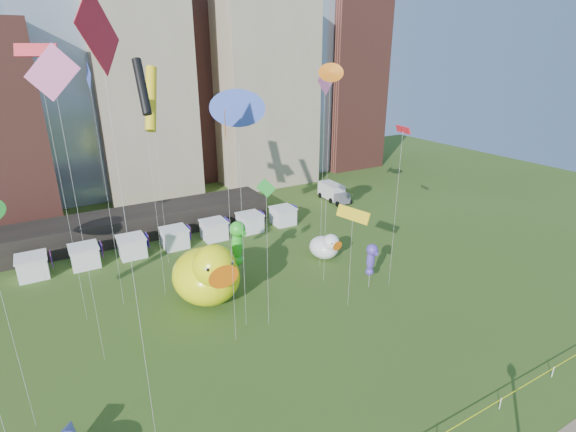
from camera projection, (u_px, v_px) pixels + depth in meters
skyline at (123, 57)px, 65.82m from camera, size 101.00×23.00×68.00m
pavilion at (121, 226)px, 54.45m from camera, size 38.00×6.00×3.20m
vendor_tents at (175, 238)px, 52.13m from camera, size 33.24×2.80×2.40m
big_duck at (208, 274)px, 39.83m from camera, size 6.30×8.44×6.48m
small_duck at (325, 246)px, 49.06m from camera, size 3.54×4.41×3.23m
seahorse_green at (238, 240)px, 42.92m from camera, size 1.77×2.13×6.62m
seahorse_purple at (371, 257)px, 42.25m from camera, size 1.35×1.57×4.74m
box_truck at (333, 192)px, 68.76m from camera, size 2.66×6.17×2.59m
kite_0 at (36, 53)px, 30.34m from camera, size 2.78×1.65×22.66m
kite_3 at (266, 194)px, 33.34m from camera, size 1.48×0.49×13.10m
kite_4 at (151, 99)px, 42.22m from camera, size 2.66×3.71×20.93m
kite_5 at (238, 108)px, 31.01m from camera, size 2.50×1.63×19.67m
kite_6 at (330, 74)px, 37.58m from camera, size 0.96×1.51×21.24m
kite_8 at (100, 42)px, 17.84m from camera, size 2.07×2.85×24.55m
kite_9 at (325, 87)px, 41.23m from camera, size 2.40×0.95×20.75m
kite_10 at (142, 87)px, 35.51m from camera, size 0.82×2.69×21.70m
kite_12 at (353, 215)px, 37.04m from camera, size 1.22×3.36×9.59m
kite_13 at (90, 87)px, 33.67m from camera, size 0.16×2.10×21.37m
kite_14 at (225, 131)px, 29.46m from camera, size 0.84×2.14×18.64m
kite_16 at (403, 132)px, 38.61m from camera, size 0.64×1.94×15.93m
kite_17 at (53, 78)px, 25.92m from camera, size 3.07×1.45×22.60m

